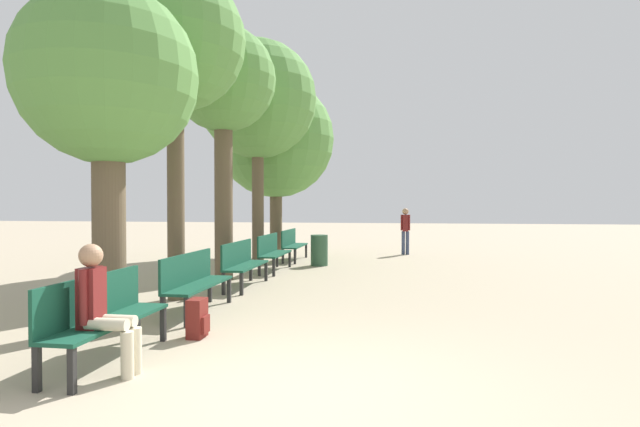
% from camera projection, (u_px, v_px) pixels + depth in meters
% --- Properties ---
extents(ground_plane, '(80.00, 80.00, 0.00)m').
position_uv_depth(ground_plane, '(285.00, 392.00, 4.46)').
color(ground_plane, tan).
extents(bench_row_0, '(0.43, 1.83, 0.92)m').
position_uv_depth(bench_row_0, '(102.00, 312.00, 5.30)').
color(bench_row_0, '#144733').
rests_on(bench_row_0, ground_plane).
extents(bench_row_1, '(0.43, 1.83, 0.92)m').
position_uv_depth(bench_row_1, '(194.00, 278.00, 7.69)').
color(bench_row_1, '#144733').
rests_on(bench_row_1, ground_plane).
extents(bench_row_2, '(0.43, 1.83, 0.92)m').
position_uv_depth(bench_row_2, '(242.00, 261.00, 10.08)').
color(bench_row_2, '#144733').
rests_on(bench_row_2, ground_plane).
extents(bench_row_3, '(0.43, 1.83, 0.92)m').
position_uv_depth(bench_row_3, '(272.00, 250.00, 12.47)').
color(bench_row_3, '#144733').
rests_on(bench_row_3, ground_plane).
extents(bench_row_4, '(0.43, 1.83, 0.92)m').
position_uv_depth(bench_row_4, '(292.00, 242.00, 14.87)').
color(bench_row_4, '#144733').
rests_on(bench_row_4, ground_plane).
extents(tree_row_0, '(2.40, 2.40, 4.62)m').
position_uv_depth(tree_row_0, '(108.00, 81.00, 6.70)').
color(tree_row_0, brown).
rests_on(tree_row_0, ground_plane).
extents(tree_row_1, '(2.46, 2.46, 5.78)m').
position_uv_depth(tree_row_1, '(175.00, 44.00, 8.71)').
color(tree_row_1, brown).
rests_on(tree_row_1, ground_plane).
extents(tree_row_2, '(2.35, 2.35, 5.66)m').
position_uv_depth(tree_row_2, '(223.00, 84.00, 11.12)').
color(tree_row_2, brown).
rests_on(tree_row_2, ground_plane).
extents(tree_row_3, '(3.29, 3.29, 6.25)m').
position_uv_depth(tree_row_3, '(258.00, 100.00, 13.86)').
color(tree_row_3, brown).
rests_on(tree_row_3, ground_plane).
extents(tree_row_4, '(3.74, 3.74, 5.63)m').
position_uv_depth(tree_row_4, '(276.00, 140.00, 15.94)').
color(tree_row_4, brown).
rests_on(tree_row_4, ground_plane).
extents(person_seated, '(0.60, 0.34, 1.29)m').
position_uv_depth(person_seated, '(102.00, 305.00, 4.91)').
color(person_seated, beige).
rests_on(person_seated, ground_plane).
extents(backpack, '(0.23, 0.29, 0.49)m').
position_uv_depth(backpack, '(198.00, 319.00, 6.28)').
color(backpack, maroon).
rests_on(backpack, ground_plane).
extents(pedestrian_near, '(0.31, 0.21, 1.55)m').
position_uv_depth(pedestrian_near, '(405.00, 228.00, 16.59)').
color(pedestrian_near, '#384260').
rests_on(pedestrian_near, ground_plane).
extents(trash_bin, '(0.47, 0.47, 0.84)m').
position_uv_depth(trash_bin, '(319.00, 250.00, 13.62)').
color(trash_bin, '#2D5138').
rests_on(trash_bin, ground_plane).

